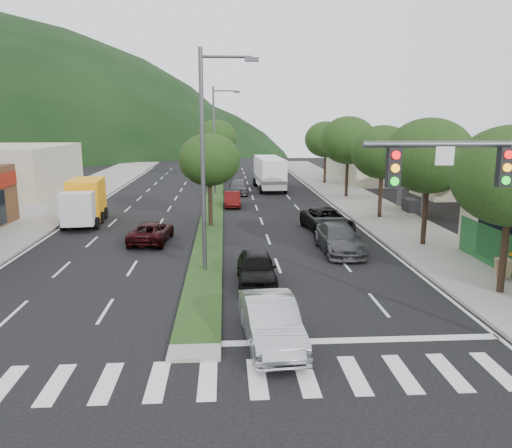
{
  "coord_description": "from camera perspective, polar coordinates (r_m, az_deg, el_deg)",
  "views": [
    {
      "loc": [
        0.99,
        -14.47,
        6.91
      ],
      "look_at": [
        2.54,
        10.51,
        1.71
      ],
      "focal_mm": 35.0,
      "sensor_mm": 36.0,
      "label": 1
    }
  ],
  "objects": [
    {
      "name": "car_queue_e",
      "position": [
        47.8,
        -2.06,
        4.32
      ],
      "size": [
        1.86,
        4.45,
        1.51
      ],
      "primitive_type": "imported",
      "rotation": [
        0.0,
        0.0,
        -0.02
      ],
      "color": "#4B4B50",
      "rests_on": "ground"
    },
    {
      "name": "streetlight_near",
      "position": [
        22.53,
        -5.61,
        8.3
      ],
      "size": [
        2.6,
        0.25,
        10.0
      ],
      "color": "#47494C",
      "rests_on": "ground"
    },
    {
      "name": "a_frame_sign",
      "position": [
        24.3,
        26.46,
        -4.37
      ],
      "size": [
        0.67,
        0.73,
        1.22
      ],
      "rotation": [
        0.0,
        0.0,
        0.23
      ],
      "color": "tan",
      "rests_on": "sidewalk_right"
    },
    {
      "name": "car_queue_b",
      "position": [
        26.97,
        9.47,
        -1.66
      ],
      "size": [
        2.16,
        5.12,
        1.48
      ],
      "primitive_type": "imported",
      "rotation": [
        0.0,
        0.0,
        0.02
      ],
      "color": "#414246",
      "rests_on": "ground"
    },
    {
      "name": "tree_r_c",
      "position": [
        36.25,
        14.27,
        7.95
      ],
      "size": [
        4.4,
        4.4,
        6.48
      ],
      "color": "black",
      "rests_on": "sidewalk_right"
    },
    {
      "name": "suv_maroon",
      "position": [
        29.42,
        -11.88,
        -0.88
      ],
      "size": [
        2.39,
        4.58,
        1.23
      ],
      "primitive_type": "imported",
      "rotation": [
        0.0,
        0.0,
        3.06
      ],
      "color": "black",
      "rests_on": "ground"
    },
    {
      "name": "sedan_silver",
      "position": [
        15.91,
        1.71,
        -11.08
      ],
      "size": [
        1.94,
        4.61,
        1.48
      ],
      "primitive_type": "imported",
      "rotation": [
        0.0,
        0.0,
        0.08
      ],
      "color": "#A7A9AE",
      "rests_on": "ground"
    },
    {
      "name": "car_queue_a",
      "position": [
        21.51,
        0.04,
        -5.06
      ],
      "size": [
        1.67,
        4.09,
        1.39
      ],
      "primitive_type": "imported",
      "rotation": [
        0.0,
        0.0,
        -0.01
      ],
      "color": "black",
      "rests_on": "ground"
    },
    {
      "name": "ground",
      "position": [
        16.07,
        -6.95,
        -13.83
      ],
      "size": [
        160.0,
        160.0,
        0.0
      ],
      "primitive_type": "plane",
      "color": "black",
      "rests_on": "ground"
    },
    {
      "name": "crosswalk",
      "position": [
        14.29,
        -7.43,
        -17.26
      ],
      "size": [
        19.0,
        2.2,
        0.01
      ],
      "primitive_type": "cube",
      "color": "silver",
      "rests_on": "ground"
    },
    {
      "name": "tree_med_far",
      "position": [
        58.51,
        -4.59,
        9.83
      ],
      "size": [
        4.8,
        4.8,
        6.94
      ],
      "color": "black",
      "rests_on": "median"
    },
    {
      "name": "tree_r_d",
      "position": [
        45.85,
        10.48,
        9.38
      ],
      "size": [
        5.0,
        5.0,
        7.17
      ],
      "color": "black",
      "rests_on": "sidewalk_right"
    },
    {
      "name": "car_queue_c",
      "position": [
        40.91,
        -2.74,
        2.86
      ],
      "size": [
        1.32,
        3.72,
        1.22
      ],
      "primitive_type": "imported",
      "rotation": [
        0.0,
        0.0,
        0.01
      ],
      "color": "#4D0E0C",
      "rests_on": "ground"
    },
    {
      "name": "sidewalk_right",
      "position": [
        41.68,
        12.53,
        2.01
      ],
      "size": [
        5.0,
        90.0,
        0.15
      ],
      "primitive_type": "cube",
      "color": "gray",
      "rests_on": "ground"
    },
    {
      "name": "tree_r_e",
      "position": [
        55.61,
        7.98,
        9.54
      ],
      "size": [
        4.6,
        4.6,
        6.71
      ],
      "color": "black",
      "rests_on": "sidewalk_right"
    },
    {
      "name": "sidewalk_left",
      "position": [
        42.43,
        -22.76,
        1.54
      ],
      "size": [
        6.0,
        90.0,
        0.15
      ],
      "primitive_type": "cube",
      "color": "gray",
      "rests_on": "ground"
    },
    {
      "name": "motorhome",
      "position": [
        51.18,
        1.52,
        5.92
      ],
      "size": [
        2.97,
        8.55,
        3.24
      ],
      "rotation": [
        0.0,
        0.0,
        0.04
      ],
      "color": "white",
      "rests_on": "ground"
    },
    {
      "name": "tree_r_b",
      "position": [
        28.73,
        19.14,
        7.35
      ],
      "size": [
        4.8,
        4.8,
        6.94
      ],
      "color": "black",
      "rests_on": "sidewalk_right"
    },
    {
      "name": "bldg_right_far",
      "position": [
        61.48,
        14.09,
        7.36
      ],
      "size": [
        10.0,
        16.0,
        5.2
      ],
      "primitive_type": "cube",
      "color": "beige",
      "rests_on": "ground"
    },
    {
      "name": "streetlight_mid",
      "position": [
        47.5,
        -4.57,
        10.09
      ],
      "size": [
        2.6,
        0.25,
        10.0
      ],
      "color": "#47494C",
      "rests_on": "ground"
    },
    {
      "name": "bldg_left_far",
      "position": [
        52.64,
        -25.99,
        5.53
      ],
      "size": [
        9.0,
        14.0,
        4.6
      ],
      "primitive_type": "cube",
      "color": "beige",
      "rests_on": "ground"
    },
    {
      "name": "tree_r_a",
      "position": [
        21.6,
        27.2,
        4.89
      ],
      "size": [
        4.6,
        4.6,
        6.63
      ],
      "color": "black",
      "rests_on": "sidewalk_right"
    },
    {
      "name": "car_queue_d",
      "position": [
        31.82,
        8.13,
        0.42
      ],
      "size": [
        2.97,
        5.49,
        1.46
      ],
      "primitive_type": "imported",
      "rotation": [
        0.0,
        0.0,
        0.11
      ],
      "color": "black",
      "rests_on": "ground"
    },
    {
      "name": "box_truck",
      "position": [
        36.01,
        -18.93,
        2.28
      ],
      "size": [
        2.75,
        6.12,
        2.94
      ],
      "rotation": [
        0.0,
        0.0,
        3.23
      ],
      "color": "silver",
      "rests_on": "ground"
    },
    {
      "name": "median",
      "position": [
        43.03,
        -4.84,
        2.53
      ],
      "size": [
        1.6,
        56.0,
        0.12
      ],
      "primitive_type": "cube",
      "color": "#1F3714",
      "rests_on": "ground"
    },
    {
      "name": "tree_med_near",
      "position": [
        32.58,
        -5.33,
        7.31
      ],
      "size": [
        4.0,
        4.0,
        6.02
      ],
      "color": "black",
      "rests_on": "median"
    },
    {
      "name": "gas_canopy",
      "position": [
        40.74,
        22.9,
        7.63
      ],
      "size": [
        12.2,
        8.2,
        5.25
      ],
      "color": "silver",
      "rests_on": "ground"
    }
  ]
}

